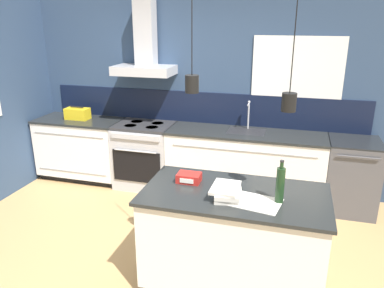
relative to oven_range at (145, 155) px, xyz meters
The scene contains 12 objects.
ground_plane 1.89m from the oven_range, 66.53° to the right, with size 16.00×16.00×0.00m, color tan.
wall_back 1.18m from the oven_range, 24.41° to the left, with size 5.60×2.22×2.60m.
counter_run_left 1.01m from the oven_range, behind, with size 1.25×0.64×0.91m.
counter_run_sink 1.41m from the oven_range, ahead, with size 2.04×0.64×1.29m.
oven_range is the anchor object (origin of this frame).
dishwasher 2.73m from the oven_range, ahead, with size 0.61×0.65×0.91m.
kitchen_island 2.37m from the oven_range, 48.62° to the right, with size 1.56×0.83×0.91m.
bottle_on_island 2.74m from the oven_range, 43.84° to the right, with size 0.07×0.07×0.36m.
book_stack 2.47m from the oven_range, 51.17° to the right, with size 0.27×0.33×0.10m.
red_supply_box 2.08m from the oven_range, 55.91° to the right, with size 0.21×0.15×0.08m.
paper_pile 2.61m from the oven_range, 47.94° to the right, with size 0.50×0.37×0.01m.
yellow_toolbox 1.17m from the oven_range, behind, with size 0.34×0.18×0.19m.
Camera 1 is at (1.25, -2.93, 2.31)m, focal length 35.00 mm.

